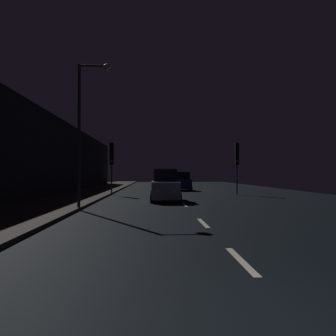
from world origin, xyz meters
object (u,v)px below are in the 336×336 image
car_distant_taillights (182,182)px  traffic_light_far_right (237,157)px  streetlamp_overhead (88,113)px  car_approaching_headlights (165,186)px  traffic_light_far_left (112,157)px

car_distant_taillights → traffic_light_far_right: bearing=-150.4°
traffic_light_far_right → streetlamp_overhead: bearing=-46.2°
car_approaching_headlights → car_distant_taillights: (2.40, 13.19, -0.06)m
traffic_light_far_right → streetlamp_overhead: size_ratio=0.60×
streetlamp_overhead → car_distant_taillights: (6.53, 18.32, -4.02)m
traffic_light_far_left → car_distant_taillights: (6.77, 7.25, -2.32)m
traffic_light_far_right → traffic_light_far_left: (-10.91, 0.02, -0.02)m
traffic_light_far_left → car_approaching_headlights: (4.38, -5.94, -2.26)m
traffic_light_far_left → car_distant_taillights: 10.19m
traffic_light_far_right → car_distant_taillights: size_ratio=1.12×
traffic_light_far_right → car_approaching_headlights: bearing=-50.0°
streetlamp_overhead → car_distant_taillights: size_ratio=1.86×
traffic_light_far_right → traffic_light_far_left: traffic_light_far_right is taller
car_distant_taillights → traffic_light_far_left: bearing=136.9°
streetlamp_overhead → car_distant_taillights: 19.86m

